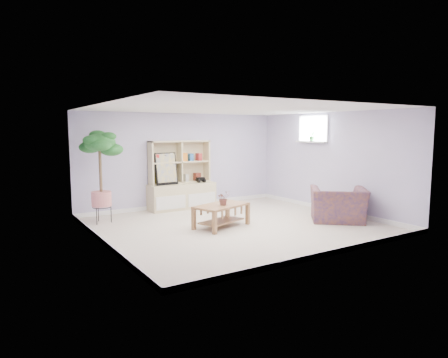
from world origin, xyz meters
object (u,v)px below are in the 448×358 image
storage_unit (182,175)px  armchair (338,202)px  floor_tree (101,177)px  coffee_table (221,216)px

storage_unit → armchair: storage_unit is taller
floor_tree → armchair: 5.10m
storage_unit → coffee_table: (-0.19, -2.19, -0.62)m
coffee_table → storage_unit: bearing=66.8°
armchair → floor_tree: bearing=9.8°
storage_unit → floor_tree: floor_tree is taller
coffee_table → floor_tree: floor_tree is taller
armchair → storage_unit: bearing=-14.1°
storage_unit → armchair: bearing=-54.6°
floor_tree → armchair: size_ratio=1.74×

